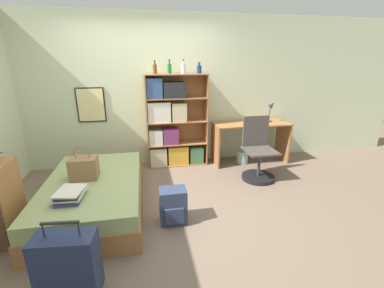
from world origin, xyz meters
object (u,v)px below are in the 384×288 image
(bottle_brown, at_px, (169,68))
(desk_chair, at_px, (258,159))
(handbag, at_px, (84,168))
(desk, at_px, (250,134))
(bottle_green, at_px, (155,69))
(backpack, at_px, (173,206))
(bottle_blue, at_px, (199,69))
(bookcase, at_px, (171,126))
(book_stack_on_bed, at_px, (70,195))
(waste_bin, at_px, (242,157))
(desk_lamp, at_px, (271,108))
(suitcase, at_px, (68,265))
(bed, at_px, (95,194))
(bottle_clear, at_px, (183,68))

(bottle_brown, xyz_separation_m, desk_chair, (1.30, -0.85, -1.39))
(handbag, height_order, desk, handbag)
(handbag, relative_size, bottle_green, 2.00)
(desk_chair, relative_size, backpack, 2.36)
(bottle_blue, bearing_deg, bookcase, 176.86)
(book_stack_on_bed, relative_size, waste_bin, 1.67)
(bottle_blue, height_order, desk, bottle_blue)
(handbag, height_order, desk_lamp, desk_lamp)
(handbag, bearing_deg, bottle_brown, 46.44)
(bottle_brown, distance_m, desk_chair, 2.08)
(suitcase, xyz_separation_m, backpack, (0.94, 0.83, -0.07))
(suitcase, xyz_separation_m, bottle_brown, (1.13, 2.63, 1.43))
(bottle_green, bearing_deg, book_stack_on_bed, -120.78)
(desk_lamp, xyz_separation_m, backpack, (-2.02, -1.67, -0.80))
(desk_lamp, bearing_deg, desk_chair, -126.69)
(bottle_brown, relative_size, desk_chair, 0.23)
(bed, xyz_separation_m, desk_lamp, (2.97, 1.21, 0.80))
(handbag, xyz_separation_m, desk_chair, (2.53, 0.44, -0.25))
(bed, distance_m, suitcase, 1.29)
(bed, distance_m, desk_lamp, 3.30)
(suitcase, relative_size, desk_lamp, 1.79)
(bottle_blue, bearing_deg, bottle_clear, 176.61)
(bottle_blue, bearing_deg, waste_bin, -10.05)
(book_stack_on_bed, bearing_deg, desk_chair, 20.55)
(desk_chair, bearing_deg, bookcase, 147.96)
(handbag, relative_size, bookcase, 0.26)
(handbag, distance_m, bookcase, 1.77)
(bottle_brown, height_order, bottle_clear, same)
(book_stack_on_bed, height_order, desk, desk)
(book_stack_on_bed, xyz_separation_m, waste_bin, (2.58, 1.61, -0.37))
(bottle_clear, height_order, bottle_blue, bottle_clear)
(bottle_blue, height_order, waste_bin, bottle_blue)
(bottle_clear, bearing_deg, desk_lamp, -2.88)
(bottle_clear, xyz_separation_m, waste_bin, (1.07, -0.16, -1.59))
(suitcase, bearing_deg, bottle_green, 70.94)
(backpack, bearing_deg, suitcase, -138.60)
(bottle_green, height_order, bottle_brown, bottle_brown)
(suitcase, xyz_separation_m, bookcase, (1.13, 2.59, 0.46))
(bottle_blue, bearing_deg, desk_chair, -44.25)
(bottle_blue, bearing_deg, suitcase, -122.24)
(desk_lamp, height_order, desk_chair, desk_lamp)
(bottle_brown, bearing_deg, bottle_blue, -7.84)
(desk_lamp, bearing_deg, backpack, -140.40)
(desk_chair, bearing_deg, handbag, -170.07)
(desk_lamp, xyz_separation_m, waste_bin, (-0.53, -0.08, -0.89))
(desk_lamp, bearing_deg, bottle_clear, 177.12)
(book_stack_on_bed, xyz_separation_m, desk_lamp, (3.11, 1.69, 0.53))
(bed, distance_m, waste_bin, 2.68)
(bed, bearing_deg, bookcase, 48.92)
(bottle_clear, relative_size, bottle_blue, 1.21)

